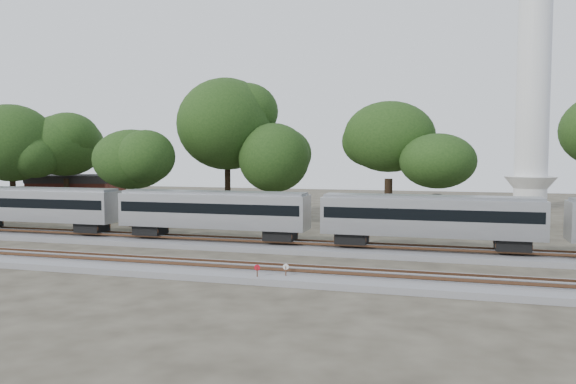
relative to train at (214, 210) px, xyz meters
name	(u,v)px	position (x,y,z in m)	size (l,w,h in m)	color
ground	(217,260)	(2.71, -6.00, -3.03)	(160.00, 160.00, 0.00)	#383328
track_far	(245,245)	(2.71, 0.00, -2.83)	(160.00, 5.00, 0.73)	slate
track_near	(193,269)	(2.71, -10.00, -2.83)	(160.00, 5.00, 0.73)	slate
train	(214,210)	(0.00, 0.00, 0.00)	(84.35, 2.90, 4.28)	#B3B6BB
switch_stand_red	(257,271)	(7.82, -11.94, -2.32)	(0.36, 0.07, 1.13)	#512D19
switch_stand_white	(286,271)	(9.40, -11.25, -2.31)	(0.36, 0.09, 1.13)	#512D19
switch_lever	(254,280)	(7.60, -11.80, -2.88)	(0.50, 0.30, 0.30)	#512D19
brick_building	(77,194)	(-26.68, 18.28, -0.55)	(11.54, 9.20, 4.94)	brown
tree_0	(11,143)	(-29.38, 10.25, 5.82)	(9.01, 9.01, 12.71)	black
tree_1	(65,145)	(-25.24, 14.27, 5.60)	(8.79, 8.79, 12.40)	black
tree_2	(132,160)	(-13.19, 9.08, 4.00)	(7.18, 7.18, 10.12)	black
tree_3	(227,124)	(-5.45, 16.59, 7.94)	(11.16, 11.16, 15.74)	black
tree_4	(274,158)	(0.71, 14.59, 4.16)	(7.33, 7.33, 10.34)	black
tree_5	(389,137)	(12.81, 15.69, 6.35)	(9.56, 9.56, 13.47)	black
tree_6	(438,161)	(17.74, 13.16, 3.89)	(7.07, 7.07, 9.96)	black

